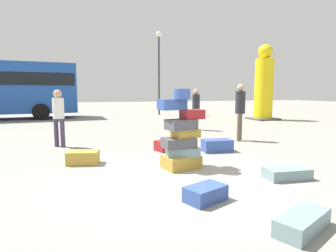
{
  "coord_description": "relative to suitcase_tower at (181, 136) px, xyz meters",
  "views": [
    {
      "loc": [
        -1.85,
        -4.58,
        1.49
      ],
      "look_at": [
        0.06,
        1.2,
        0.75
      ],
      "focal_mm": 29.14,
      "sensor_mm": 36.0,
      "label": 1
    }
  ],
  "objects": [
    {
      "name": "suitcase_tan_left_side",
      "position": [
        -1.86,
        0.91,
        -0.49
      ],
      "size": [
        0.71,
        0.53,
        0.27
      ],
      "primitive_type": "cube",
      "rotation": [
        0.0,
        0.0,
        -0.25
      ],
      "color": "#B28C33",
      "rests_on": "ground"
    },
    {
      "name": "suitcase_maroon_behind_tower",
      "position": [
        0.32,
        1.66,
        -0.5
      ],
      "size": [
        0.82,
        0.62,
        0.26
      ],
      "primitive_type": "cube",
      "rotation": [
        0.0,
        0.0,
        0.29
      ],
      "color": "maroon",
      "rests_on": "ground"
    },
    {
      "name": "person_bearded_onlooker",
      "position": [
        -2.43,
        3.03,
        0.31
      ],
      "size": [
        0.3,
        0.3,
        1.57
      ],
      "rotation": [
        0.0,
        0.0,
        -0.69
      ],
      "color": "#3F334C",
      "rests_on": "ground"
    },
    {
      "name": "suitcase_tower",
      "position": [
        0.0,
        0.0,
        0.0
      ],
      "size": [
        0.91,
        0.63,
        1.56
      ],
      "color": "#B28C33",
      "rests_on": "ground"
    },
    {
      "name": "suitcase_navy_white_trunk",
      "position": [
        -0.29,
        -1.69,
        -0.52
      ],
      "size": [
        0.66,
        0.54,
        0.21
      ],
      "primitive_type": "cube",
      "rotation": [
        0.0,
        0.0,
        0.37
      ],
      "color": "#334F99",
      "rests_on": "ground"
    },
    {
      "name": "lamp_post",
      "position": [
        3.38,
        13.0,
        3.04
      ],
      "size": [
        0.36,
        0.36,
        5.55
      ],
      "color": "#333338",
      "rests_on": "ground"
    },
    {
      "name": "person_tourist_with_camera",
      "position": [
        2.85,
        2.33,
        0.42
      ],
      "size": [
        0.3,
        0.3,
        1.76
      ],
      "rotation": [
        0.0,
        0.0,
        -2.3
      ],
      "color": "brown",
      "rests_on": "ground"
    },
    {
      "name": "suitcase_slate_upright_blue",
      "position": [
        1.5,
        -1.24,
        -0.54
      ],
      "size": [
        0.8,
        0.48,
        0.19
      ],
      "primitive_type": "cube",
      "rotation": [
        0.0,
        0.0,
        -0.11
      ],
      "color": "gray",
      "rests_on": "ground"
    },
    {
      "name": "suitcase_slate_foreground_far",
      "position": [
        0.35,
        -2.77,
        -0.53
      ],
      "size": [
        0.84,
        0.59,
        0.19
      ],
      "primitive_type": "cube",
      "rotation": [
        0.0,
        0.0,
        0.4
      ],
      "color": "gray",
      "rests_on": "ground"
    },
    {
      "name": "yellow_dummy_statue",
      "position": [
        7.86,
        7.75,
        1.19
      ],
      "size": [
        1.4,
        1.4,
        4.1
      ],
      "color": "yellow",
      "rests_on": "ground"
    },
    {
      "name": "suitcase_navy_foreground_near",
      "position": [
        1.41,
        1.12,
        -0.48
      ],
      "size": [
        0.78,
        0.48,
        0.31
      ],
      "primitive_type": "cube",
      "rotation": [
        0.0,
        0.0,
        -0.1
      ],
      "color": "#334F99",
      "rests_on": "ground"
    },
    {
      "name": "person_passerby_in_red",
      "position": [
        2.55,
        4.99,
        0.34
      ],
      "size": [
        0.3,
        0.32,
        1.64
      ],
      "rotation": [
        0.0,
        0.0,
        -2.02
      ],
      "color": "#3F334C",
      "rests_on": "ground"
    },
    {
      "name": "ground_plane",
      "position": [
        -0.07,
        -0.39,
        -0.63
      ],
      "size": [
        80.0,
        80.0,
        0.0
      ],
      "primitive_type": "plane",
      "color": "gray"
    }
  ]
}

